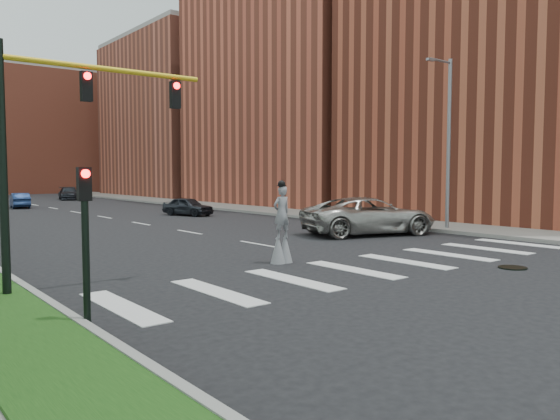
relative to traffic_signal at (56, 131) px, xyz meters
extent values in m
plane|color=black|center=(9.78, -3.00, -4.15)|extent=(160.00, 160.00, 0.00)
cube|color=slate|center=(22.28, 22.00, -4.06)|extent=(5.00, 90.00, 0.18)
cylinder|color=black|center=(12.78, -5.00, -4.13)|extent=(0.90, 0.90, 0.04)
cube|color=brown|center=(31.78, 5.00, 6.85)|extent=(16.00, 20.00, 22.00)
cube|color=#AC4E36|center=(31.78, 27.00, 7.85)|extent=(16.00, 22.00, 24.00)
cube|color=#A2503B|center=(31.78, 51.00, 5.85)|extent=(16.00, 22.00, 20.00)
cube|color=#AC4E36|center=(15.78, 75.00, 4.85)|extent=(26.00, 14.00, 18.00)
cylinder|color=slate|center=(20.78, 3.00, 0.35)|extent=(0.20, 0.20, 9.00)
cylinder|color=slate|center=(19.98, 3.00, 4.65)|extent=(1.80, 0.12, 0.12)
cube|color=slate|center=(19.08, 3.00, 4.60)|extent=(0.50, 0.18, 0.12)
cylinder|color=black|center=(-1.22, 0.00, -1.05)|extent=(0.20, 0.20, 6.20)
cylinder|color=gold|center=(1.38, 0.00, 1.65)|extent=(5.20, 0.14, 0.14)
cube|color=black|center=(0.78, 0.00, 1.15)|extent=(0.28, 0.18, 0.75)
cylinder|color=#FF0C0C|center=(0.78, -0.10, 1.40)|extent=(0.18, 0.06, 0.18)
cube|color=black|center=(3.28, 0.00, 1.15)|extent=(0.28, 0.18, 0.75)
cylinder|color=#FF0C0C|center=(3.28, -0.10, 1.40)|extent=(0.18, 0.06, 0.18)
cylinder|color=black|center=(-0.52, -3.50, -2.65)|extent=(0.14, 0.14, 3.00)
cube|color=black|center=(-0.52, -3.50, -1.25)|extent=(0.25, 0.16, 0.65)
cylinder|color=#FF0C0C|center=(-0.52, -3.60, -1.05)|extent=(0.16, 0.05, 0.16)
cylinder|color=black|center=(7.70, 0.51, -3.74)|extent=(0.07, 0.07, 0.83)
cylinder|color=black|center=(7.38, 0.50, -3.74)|extent=(0.07, 0.07, 0.83)
cone|color=slate|center=(7.70, 0.51, -3.63)|extent=(0.52, 0.52, 1.03)
cone|color=slate|center=(7.38, 0.50, -3.63)|extent=(0.52, 0.52, 1.03)
imported|color=slate|center=(7.54, 0.50, -2.41)|extent=(0.68, 0.46, 1.83)
sphere|color=black|center=(7.54, 0.50, -1.43)|extent=(0.26, 0.26, 0.26)
cylinder|color=black|center=(7.54, 0.50, -1.48)|extent=(0.34, 0.34, 0.02)
cube|color=yellow|center=(7.53, 0.64, -1.90)|extent=(0.22, 0.05, 0.10)
imported|color=#A5A29B|center=(16.32, 4.47, -3.21)|extent=(7.38, 5.03, 1.88)
imported|color=black|center=(15.02, 20.68, -3.49)|extent=(2.79, 4.20, 1.33)
imported|color=navy|center=(7.64, 37.20, -3.50)|extent=(1.89, 4.10, 1.30)
imported|color=black|center=(15.49, 48.93, -3.43)|extent=(3.01, 5.27, 1.44)
camera|label=1|loc=(-4.08, -14.05, -1.02)|focal=35.00mm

